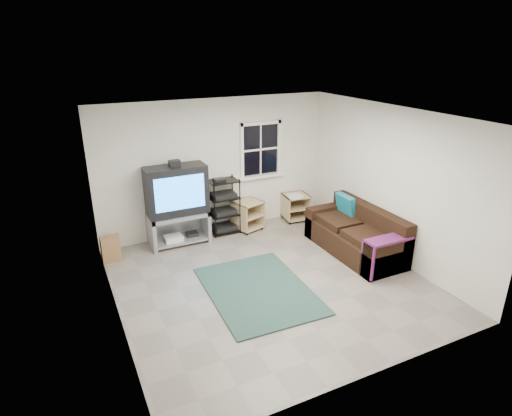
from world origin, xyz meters
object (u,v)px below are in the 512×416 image
side_table_left (246,214)px  side_table_right (295,205)px  sofa (357,236)px  tv_unit (177,199)px  av_rack (224,209)px

side_table_left → side_table_right: (1.13, -0.00, 0.01)m
side_table_left → sofa: (1.34, -1.80, 0.00)m
side_table_left → tv_unit: bearing=-177.8°
sofa → tv_unit: bearing=147.6°
av_rack → side_table_left: bearing=-2.0°
tv_unit → side_table_left: (1.41, 0.05, -0.57)m
side_table_left → sofa: sofa is taller
tv_unit → av_rack: tv_unit is taller
side_table_left → side_table_right: bearing=-0.2°
side_table_left → side_table_right: size_ratio=1.09×
av_rack → sofa: 2.57m
tv_unit → sofa: bearing=-32.4°
tv_unit → sofa: (2.76, -1.75, -0.56)m
tv_unit → side_table_right: size_ratio=2.78×
tv_unit → side_table_right: tv_unit is taller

